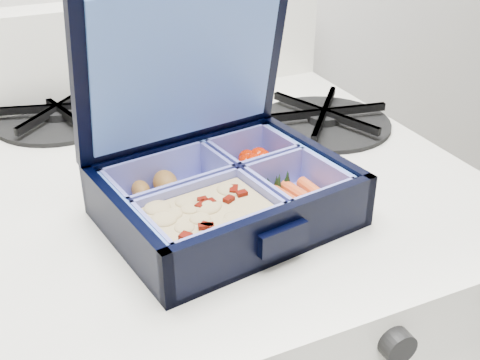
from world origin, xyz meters
name	(u,v)px	position (x,y,z in m)	size (l,w,h in m)	color
bento_box	(226,195)	(-0.07, 1.60, 0.85)	(0.21, 0.17, 0.05)	black
burner_grate	(324,116)	(0.12, 1.75, 0.84)	(0.17, 0.17, 0.02)	black
burner_grate_rear	(58,114)	(-0.18, 1.90, 0.84)	(0.16, 0.16, 0.02)	black
fork	(270,143)	(0.04, 1.72, 0.83)	(0.02, 0.16, 0.01)	silver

